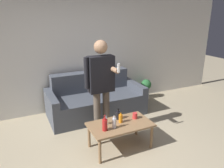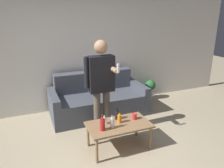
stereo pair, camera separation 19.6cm
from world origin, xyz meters
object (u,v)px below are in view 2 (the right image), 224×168
Objects in this scene: bottle_orange at (119,118)px; couch at (98,99)px; person_standing_front at (101,81)px; coffee_table at (119,127)px.

couch is at bearing 86.65° from bottle_orange.
bottle_orange is at bearing -93.35° from couch.
person_standing_front reaches higher than couch.
bottle_orange is 0.69m from person_standing_front.
coffee_table is 0.59× the size of person_standing_front.
couch reaches higher than coffee_table.
coffee_table is 0.80m from person_standing_front.
couch is 10.72× the size of bottle_orange.
person_standing_front is (-0.10, 0.52, 0.61)m from coffee_table.
person_standing_front is at bearing -103.85° from couch.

